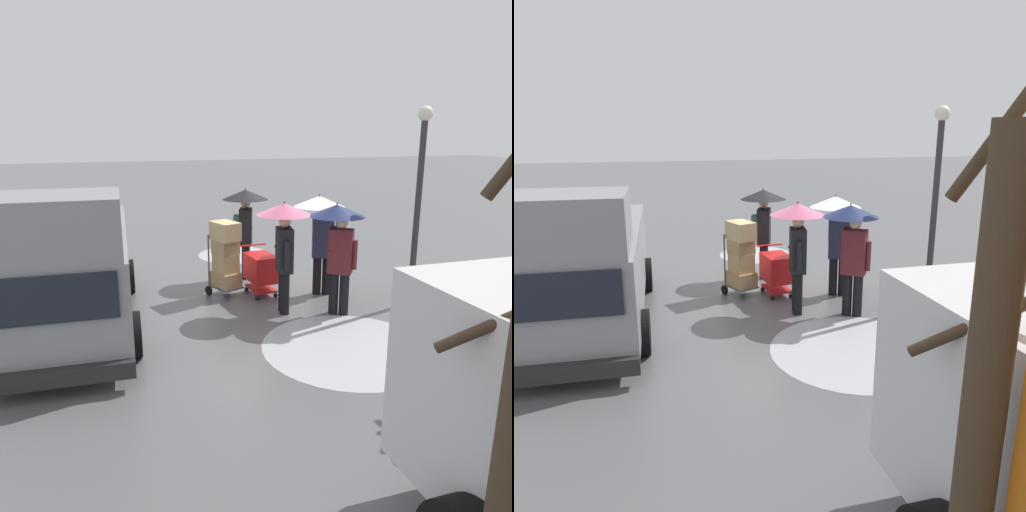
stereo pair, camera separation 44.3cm
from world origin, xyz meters
The scene contains 11 objects.
ground_plane centered at (0.00, 0.00, 0.00)m, with size 90.00×90.00×0.00m, color #5B5B5E.
slush_patch_near_cluster centered at (-0.20, -2.88, 0.00)m, with size 2.02×2.02×0.01m, color #ADAFB5.
slush_patch_under_van centered at (-0.37, 3.55, 0.00)m, with size 2.83×2.83×0.01m, color #ADAFB5.
cargo_van_parked_right centered at (3.89, 1.40, 1.18)m, with size 2.35×5.41×2.60m.
shopping_cart_vendor centered at (0.16, 0.61, 0.57)m, with size 0.62×0.86×1.02m.
hand_dolly_boxes centered at (0.90, 0.48, 0.89)m, with size 0.74×0.84×1.60m.
pedestrian_pink_side centered at (-0.86, 2.09, 1.58)m, with size 1.04×1.04×2.15m.
pedestrian_black_side centered at (0.05, 1.66, 1.58)m, with size 1.04×1.04×2.15m.
pedestrian_white_side centered at (-1.05, 0.92, 1.57)m, with size 1.04×1.04×2.15m.
pedestrian_far_side centered at (0.14, -0.63, 1.57)m, with size 1.04×1.04×2.15m.
street_lamp centered at (-2.54, 2.08, 2.37)m, with size 0.28×0.28×3.86m.
Camera 1 is at (3.29, 10.06, 3.45)m, focal length 34.36 mm.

